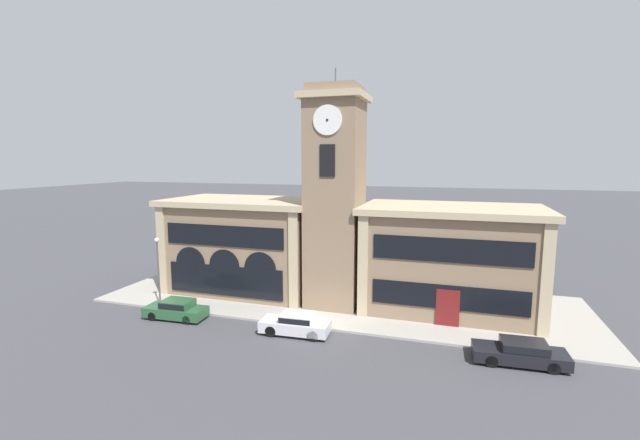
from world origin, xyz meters
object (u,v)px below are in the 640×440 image
object	(u,v)px
parked_car_near	(176,309)
street_lamp	(158,261)
parked_car_far	(521,352)
parked_car_mid	(296,323)

from	to	relation	value
parked_car_near	street_lamp	size ratio (longest dim) A/B	0.85
parked_car_far	street_lamp	xyz separation A→B (m)	(-24.62, 1.55, 2.92)
parked_car_far	street_lamp	world-z (taller)	street_lamp
parked_car_near	parked_car_far	size ratio (longest dim) A/B	0.89
street_lamp	parked_car_near	bearing A→B (deg)	-31.08
parked_car_mid	parked_car_near	bearing A→B (deg)	-2.96
parked_car_mid	parked_car_far	world-z (taller)	parked_car_mid
parked_car_near	street_lamp	bearing A→B (deg)	-34.04
parked_car_mid	parked_car_far	bearing A→B (deg)	177.04
parked_car_near	parked_car_mid	world-z (taller)	parked_car_mid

